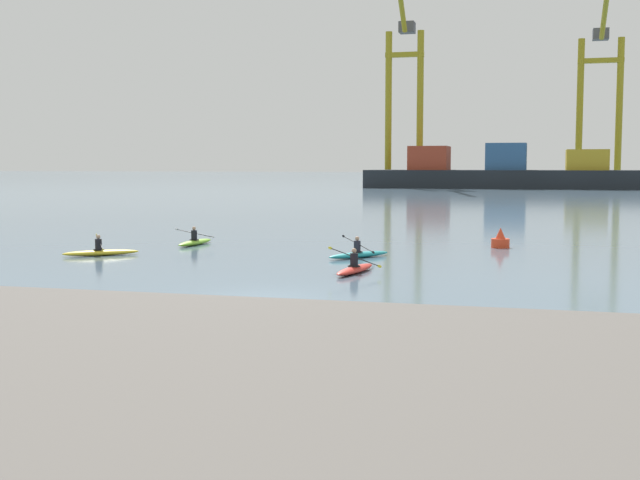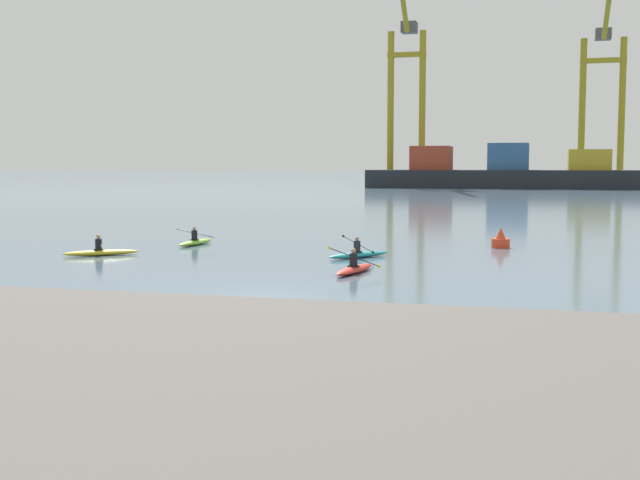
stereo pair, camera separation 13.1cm
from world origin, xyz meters
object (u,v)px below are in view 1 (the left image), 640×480
Objects in this scene: gantry_crane_west at (404,83)px; kayak_teal at (359,254)px; kayak_lime at (195,242)px; kayak_red at (355,268)px; kayak_yellow at (101,252)px; container_barge at (505,173)px; channel_buoy at (500,240)px; gantry_crane_west_mid at (600,85)px.

kayak_teal is at bearing -81.82° from gantry_crane_west.
kayak_teal is (9.35, -3.55, 0.00)m from kayak_lime.
kayak_lime is 0.99× the size of kayak_red.
gantry_crane_west is 11.43× the size of kayak_lime.
kayak_lime is at bearing 69.35° from kayak_yellow.
container_barge is at bearing 89.57° from kayak_red.
channel_buoy is at bearing 46.42° from kayak_teal.
kayak_lime is (7.32, -112.40, -18.60)m from gantry_crane_west.
gantry_crane_west is at bearing -166.84° from gantry_crane_west_mid.
gantry_crane_west reaches higher than container_barge.
gantry_crane_west is 123.68m from kayak_red.
kayak_yellow is (-29.32, -126.16, -18.19)m from gantry_crane_west_mid.
gantry_crane_west is 35.42m from gantry_crane_west_mid.
channel_buoy is 8.50m from kayak_teal.
gantry_crane_west reaches higher than kayak_teal.
container_barge is 47.79× the size of channel_buoy.
kayak_lime is 1.12× the size of kayak_yellow.
container_barge is 13.92× the size of kayak_lime.
container_barge is at bearing 84.02° from kayak_lime.
kayak_yellow is 12.78m from kayak_red.
kayak_red is (-0.86, -115.05, -2.37)m from container_barge.
channel_buoy is 12.24m from kayak_red.
gantry_crane_west_mid is at bearing 81.82° from kayak_teal.
container_barge is 115.07m from kayak_red.
kayak_lime is at bearing 140.12° from kayak_red.
container_barge is 15.53× the size of kayak_teal.
channel_buoy is 15.43m from kayak_lime.
channel_buoy is at bearing 66.32° from kayak_red.
kayak_red is (10.29, -8.60, 0.00)m from kayak_lime.
kayak_yellow is 0.89× the size of kayak_red.
gantry_crane_west is at bearing 101.59° from channel_buoy.
kayak_yellow is at bearing 166.86° from kayak_red.
gantry_crane_west reaches higher than kayak_red.
channel_buoy is (-11.96, -117.86, -18.01)m from gantry_crane_west_mid.
gantry_crane_west is 39.24× the size of channel_buoy.
channel_buoy is (4.06, -103.84, -2.19)m from container_barge.
channel_buoy reaches higher than kayak_teal.
kayak_yellow is at bearing -96.76° from container_barge.
kayak_red is at bearing -13.14° from kayak_yellow.
gantry_crane_west_mid is 131.43m from kayak_red.
channel_buoy is at bearing -78.41° from gantry_crane_west.
kayak_teal reaches higher than kayak_lime.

